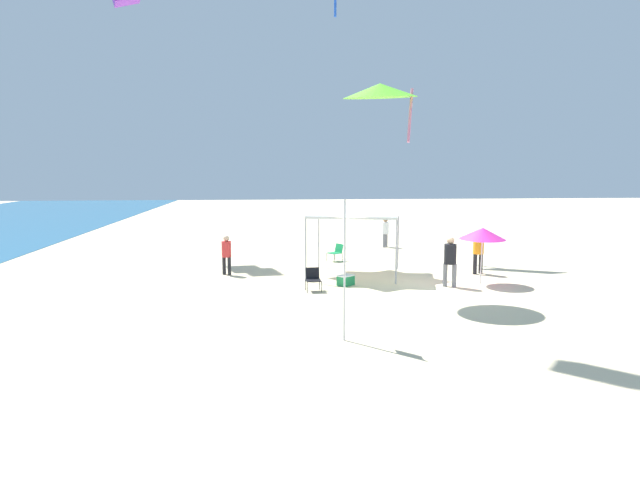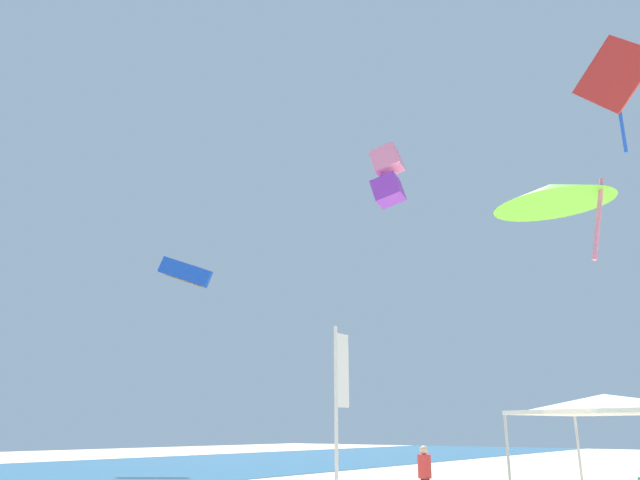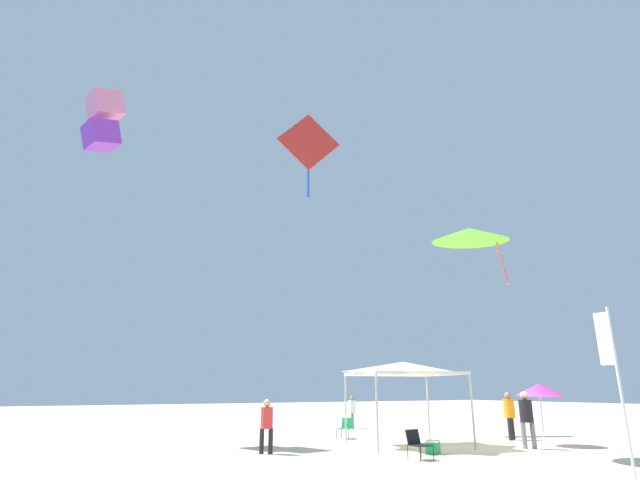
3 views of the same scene
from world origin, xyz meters
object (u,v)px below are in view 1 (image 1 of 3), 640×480
cooler_box (346,280)px  person_beachcomber (450,257)px  person_near_umbrella (226,252)px  banner_flag (344,256)px  beach_umbrella (483,234)px  canopy_tent (355,210)px  folding_chair_left_of_tent (336,251)px  folding_chair_near_cooler (313,278)px  kite_delta_lime (380,91)px  person_watching_sky (385,230)px  person_by_tent (478,248)px

cooler_box → person_beachcomber: person_beachcomber is taller
person_beachcomber → person_near_umbrella: 9.05m
banner_flag → person_beachcomber: banner_flag is taller
beach_umbrella → canopy_tent: bearing=63.4°
canopy_tent → folding_chair_left_of_tent: (3.58, 0.32, -2.22)m
beach_umbrella → person_near_umbrella: bearing=74.3°
folding_chair_near_cooler → cooler_box: (0.81, -1.30, -0.27)m
folding_chair_near_cooler → kite_delta_lime: kite_delta_lime is taller
cooler_box → person_watching_sky: person_watching_sky is taller
beach_umbrella → person_near_umbrella: 10.28m
beach_umbrella → person_by_tent: beach_umbrella is taller
banner_flag → person_watching_sky: 17.77m
canopy_tent → folding_chair_left_of_tent: bearing=5.1°
cooler_box → kite_delta_lime: kite_delta_lime is taller
banner_flag → kite_delta_lime: 7.49m
canopy_tent → folding_chair_near_cooler: bearing=146.2°
beach_umbrella → person_near_umbrella: (2.77, 9.85, -0.97)m
canopy_tent → person_watching_sky: (8.19, -3.00, -1.73)m
banner_flag → person_near_umbrella: bearing=21.3°
person_beachcomber → kite_delta_lime: size_ratio=0.56×
person_beachcomber → person_by_tent: person_beachcomber is taller
folding_chair_near_cooler → folding_chair_left_of_tent: 6.69m
canopy_tent → banner_flag: 9.08m
canopy_tent → banner_flag: size_ratio=1.17×
banner_flag → kite_delta_lime: size_ratio=1.07×
canopy_tent → person_by_tent: (-0.23, -5.21, -1.61)m
folding_chair_near_cooler → person_watching_sky: size_ratio=0.50×
cooler_box → person_by_tent: (1.87, -5.85, 0.88)m
person_beachcomber → person_by_tent: 3.17m
beach_umbrella → person_watching_sky: 10.63m
canopy_tent → person_by_tent: canopy_tent is taller
folding_chair_left_of_tent → banner_flag: bearing=-41.2°
canopy_tent → person_beachcomber: (-2.68, -3.20, -1.58)m
cooler_box → folding_chair_near_cooler: bearing=121.8°
beach_umbrella → cooler_box: bearing=88.0°
beach_umbrella → person_by_tent: 2.32m
canopy_tent → beach_umbrella: (-2.29, -4.57, -0.75)m
canopy_tent → person_near_umbrella: (0.48, 5.28, -1.72)m
folding_chair_near_cooler → person_near_umbrella: person_near_umbrella is taller
beach_umbrella → person_beachcomber: 1.65m
cooler_box → person_near_umbrella: (2.58, 4.64, 0.77)m
folding_chair_near_cooler → person_by_tent: 7.66m
person_watching_sky → person_near_umbrella: bearing=-10.6°
person_watching_sky → kite_delta_lime: bearing=23.5°
folding_chair_near_cooler → person_by_tent: bearing=17.7°
beach_umbrella → person_by_tent: (2.06, -0.64, -0.86)m
cooler_box → banner_flag: (-6.82, 0.98, 1.99)m
folding_chair_near_cooler → person_near_umbrella: bearing=131.7°
person_beachcomber → kite_delta_lime: (-0.85, 2.89, 5.92)m
person_by_tent → folding_chair_near_cooler: bearing=-4.0°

